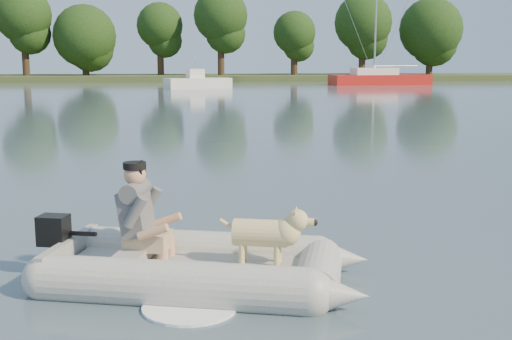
{
  "coord_description": "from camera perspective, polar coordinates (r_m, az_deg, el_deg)",
  "views": [
    {
      "loc": [
        -1.03,
        -5.78,
        2.13
      ],
      "look_at": [
        -0.02,
        2.18,
        0.75
      ],
      "focal_mm": 45.0,
      "sensor_mm": 36.0,
      "label": 1
    }
  ],
  "objects": [
    {
      "name": "water",
      "position": [
        6.24,
        2.76,
        -10.2
      ],
      "size": [
        160.0,
        160.0,
        0.0
      ],
      "primitive_type": "plane",
      "color": "slate",
      "rests_on": "ground"
    },
    {
      "name": "shore_bank",
      "position": [
        67.81,
        -6.37,
        8.11
      ],
      "size": [
        160.0,
        12.0,
        0.7
      ],
      "primitive_type": "cube",
      "color": "#47512D",
      "rests_on": "water"
    },
    {
      "name": "treeline",
      "position": [
        67.02,
        -9.7,
        12.49
      ],
      "size": [
        71.02,
        7.35,
        9.27
      ],
      "color": "#332316",
      "rests_on": "shore_bank"
    },
    {
      "name": "dinghy",
      "position": [
        6.17,
        -5.04,
        -5.35
      ],
      "size": [
        5.12,
        4.4,
        1.25
      ],
      "primitive_type": null,
      "rotation": [
        0.0,
        0.0,
        -0.28
      ],
      "color": "gray",
      "rests_on": "water"
    },
    {
      "name": "man",
      "position": [
        6.35,
        -10.47,
        -3.46
      ],
      "size": [
        0.78,
        0.72,
        0.97
      ],
      "primitive_type": null,
      "rotation": [
        0.0,
        0.0,
        -0.28
      ],
      "color": "#59585D",
      "rests_on": "dinghy"
    },
    {
      "name": "dog",
      "position": [
        6.12,
        0.38,
        -6.04
      ],
      "size": [
        0.89,
        0.52,
        0.56
      ],
      "primitive_type": null,
      "rotation": [
        0.0,
        0.0,
        -0.28
      ],
      "color": "#CEBA77",
      "rests_on": "dinghy"
    },
    {
      "name": "outboard_motor",
      "position": [
        6.75,
        -17.46,
        -6.63
      ],
      "size": [
        0.43,
        0.35,
        0.71
      ],
      "primitive_type": null,
      "rotation": [
        0.0,
        0.0,
        -0.28
      ],
      "color": "black",
      "rests_on": "dinghy"
    },
    {
      "name": "motorboat",
      "position": [
        49.06,
        -5.2,
        8.37
      ],
      "size": [
        5.43,
        3.45,
        2.15
      ],
      "primitive_type": null,
      "rotation": [
        0.0,
        0.0,
        0.32
      ],
      "color": "white",
      "rests_on": "water"
    },
    {
      "name": "sailboat",
      "position": [
        57.13,
        10.86,
        7.97
      ],
      "size": [
        8.8,
        3.23,
        11.86
      ],
      "rotation": [
        0.0,
        0.0,
        0.08
      ],
      "color": "#B51A14",
      "rests_on": "water"
    }
  ]
}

